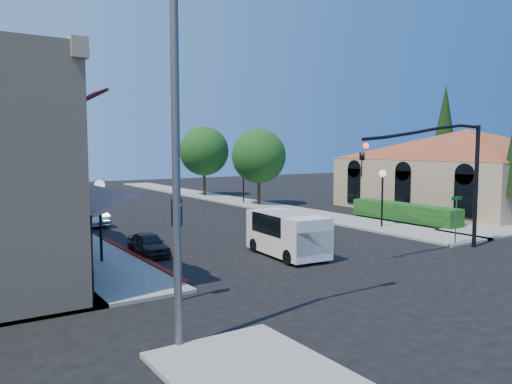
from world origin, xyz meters
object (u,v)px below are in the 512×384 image
lamppost_right_near (382,184)px  parked_car_a (148,244)px  signal_mast_arm (450,166)px  parked_car_b (88,215)px  secondary_signal (176,230)px  white_van (288,232)px  lamppost_right_far (243,173)px  parked_car_c (87,214)px  street_tree_a (259,156)px  lamppost_left_far (39,181)px  cobra_streetlight (189,133)px  street_tree_b (204,151)px  lamppost_left_near (100,200)px  conifer_far (445,133)px  parked_car_d (47,198)px  street_name_sign (456,212)px

lamppost_right_near → parked_car_a: bearing=177.8°
signal_mast_arm → parked_car_b: size_ratio=1.92×
secondary_signal → white_van: (7.00, 3.46, -1.19)m
lamppost_right_far → parked_car_b: size_ratio=0.86×
lamppost_right_near → parked_car_c: lamppost_right_near is taller
street_tree_a → lamppost_left_far: size_ratio=1.82×
parked_car_a → cobra_streetlight: bearing=-104.4°
signal_mast_arm → cobra_streetlight: size_ratio=0.86×
street_tree_b → lamppost_right_far: street_tree_b is taller
lamppost_left_near → white_van: bearing=-22.7°
parked_car_a → lamppost_right_far: bearing=47.6°
signal_mast_arm → parked_car_c: bearing=122.6°
conifer_far → parked_car_a: bearing=-164.6°
conifer_far → parked_car_a: conifer_far is taller
street_tree_a → parked_car_d: (-15.00, 10.00, -3.52)m
street_name_sign → parked_car_a: street_name_sign is taller
secondary_signal → white_van: size_ratio=0.74×
cobra_streetlight → white_van: bearing=40.2°
lamppost_right_near → parked_car_c: (-14.47, 12.00, -2.14)m
street_tree_b → street_name_sign: (-1.30, -29.80, -2.85)m
street_tree_a → secondary_signal: 26.64m
cobra_streetlight → lamppost_right_far: cobra_streetlight is taller
street_tree_b → signal_mast_arm: (-2.94, -30.50, -0.46)m
conifer_far → cobra_streetlight: conifer_far is taller
parked_car_b → parked_car_c: size_ratio=1.01×
white_van → parked_car_d: (-5.20, 27.13, -0.45)m
white_van → parked_car_b: size_ratio=1.08×
street_name_sign → parked_car_a: (-13.70, 6.36, -1.17)m
street_tree_a → signal_mast_arm: bearing=-98.2°
lamppost_right_near → parked_car_c: 18.92m
secondary_signal → parked_car_b: (1.80, 17.54, -1.63)m
parked_car_a → parked_car_b: parked_car_b is taller
secondary_signal → parked_car_d: size_ratio=0.68×
lamppost_left_far → lamppost_right_far: same height
street_tree_b → parked_car_b: (-15.00, -13.06, -3.86)m
lamppost_right_near → parked_car_d: 28.22m
lamppost_right_near → parked_car_b: lamppost_right_near is taller
signal_mast_arm → white_van: 8.20m
secondary_signal → lamppost_left_far: lamppost_left_far is taller
street_tree_a → lamppost_left_far: 17.36m
street_tree_b → cobra_streetlight: 38.45m
conifer_far → white_van: bearing=-155.6°
parked_car_b → lamppost_left_far: bearing=121.0°
parked_car_c → parked_car_d: 12.00m
parked_car_a → street_tree_b: bearing=58.6°
secondary_signal → parked_car_a: (1.80, 7.15, -1.79)m
street_tree_a → lamppost_left_far: (-17.30, 0.00, -1.46)m
street_tree_a → cobra_streetlight: 29.99m
lamppost_right_near → lamppost_right_far: same height
conifer_far → street_tree_b: (-19.20, 14.00, -1.82)m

